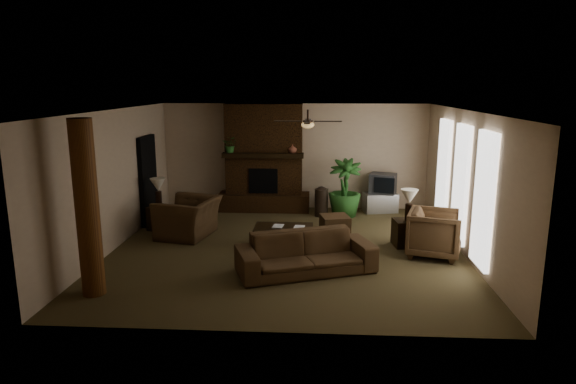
# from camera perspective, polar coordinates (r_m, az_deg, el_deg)

# --- Properties ---
(room_shell) EXTENTS (7.00, 7.00, 7.00)m
(room_shell) POSITION_cam_1_polar(r_m,az_deg,el_deg) (9.83, -0.14, 1.21)
(room_shell) COLOR brown
(room_shell) RESTS_ON ground
(fireplace) EXTENTS (2.40, 0.70, 2.80)m
(fireplace) POSITION_cam_1_polar(r_m,az_deg,el_deg) (13.11, -2.77, 2.90)
(fireplace) COLOR #452812
(fireplace) RESTS_ON ground
(windows) EXTENTS (0.08, 3.65, 2.35)m
(windows) POSITION_cam_1_polar(r_m,az_deg,el_deg) (10.42, 19.23, 0.87)
(windows) COLOR white
(windows) RESTS_ON ground
(log_column) EXTENTS (0.36, 0.36, 2.80)m
(log_column) POSITION_cam_1_polar(r_m,az_deg,el_deg) (8.27, -22.09, -1.84)
(log_column) COLOR brown
(log_column) RESTS_ON ground
(doorway) EXTENTS (0.10, 1.00, 2.10)m
(doorway) POSITION_cam_1_polar(r_m,az_deg,el_deg) (12.33, -15.78, 1.36)
(doorway) COLOR black
(doorway) RESTS_ON ground
(ceiling_fan) EXTENTS (1.35, 1.35, 0.37)m
(ceiling_fan) POSITION_cam_1_polar(r_m,az_deg,el_deg) (9.96, 2.28, 7.91)
(ceiling_fan) COLOR black
(ceiling_fan) RESTS_ON ceiling
(sofa) EXTENTS (2.51, 1.48, 0.95)m
(sofa) POSITION_cam_1_polar(r_m,az_deg,el_deg) (8.84, 2.06, -6.31)
(sofa) COLOR #4D3721
(sofa) RESTS_ON ground
(armchair_left) EXTENTS (1.09, 1.44, 1.13)m
(armchair_left) POSITION_cam_1_polar(r_m,az_deg,el_deg) (11.10, -11.41, -2.17)
(armchair_left) COLOR #4D3721
(armchair_left) RESTS_ON ground
(armchair_right) EXTENTS (1.15, 1.19, 1.00)m
(armchair_right) POSITION_cam_1_polar(r_m,az_deg,el_deg) (10.06, 16.53, -4.34)
(armchair_right) COLOR #4D3721
(armchair_right) RESTS_ON ground
(coffee_table) EXTENTS (1.20, 0.70, 0.43)m
(coffee_table) POSITION_cam_1_polar(r_m,az_deg,el_deg) (10.22, -0.49, -4.30)
(coffee_table) COLOR black
(coffee_table) RESTS_ON ground
(ottoman) EXTENTS (0.71, 0.71, 0.40)m
(ottoman) POSITION_cam_1_polar(r_m,az_deg,el_deg) (11.24, 5.41, -3.72)
(ottoman) COLOR #4D3721
(ottoman) RESTS_ON ground
(tv_stand) EXTENTS (0.93, 0.66, 0.50)m
(tv_stand) POSITION_cam_1_polar(r_m,az_deg,el_deg) (13.25, 10.54, -1.19)
(tv_stand) COLOR #B7B7BA
(tv_stand) RESTS_ON ground
(tv) EXTENTS (0.77, 0.69, 0.52)m
(tv) POSITION_cam_1_polar(r_m,az_deg,el_deg) (13.14, 10.86, 0.97)
(tv) COLOR #37373A
(tv) RESTS_ON tv_stand
(floor_vase) EXTENTS (0.34, 0.34, 0.77)m
(floor_vase) POSITION_cam_1_polar(r_m,az_deg,el_deg) (12.59, 3.86, -0.86)
(floor_vase) COLOR #2E2219
(floor_vase) RESTS_ON ground
(floor_plant) EXTENTS (0.92, 1.51, 0.82)m
(floor_plant) POSITION_cam_1_polar(r_m,az_deg,el_deg) (12.64, 6.50, -0.97)
(floor_plant) COLOR #2D6126
(floor_plant) RESTS_ON ground
(side_table_left) EXTENTS (0.66, 0.66, 0.55)m
(side_table_left) POSITION_cam_1_polar(r_m,az_deg,el_deg) (11.79, -14.31, -2.92)
(side_table_left) COLOR black
(side_table_left) RESTS_ON ground
(lamp_left) EXTENTS (0.44, 0.44, 0.65)m
(lamp_left) POSITION_cam_1_polar(r_m,az_deg,el_deg) (11.67, -14.71, 0.57)
(lamp_left) COLOR black
(lamp_left) RESTS_ON side_table_left
(side_table_right) EXTENTS (0.56, 0.56, 0.55)m
(side_table_right) POSITION_cam_1_polar(r_m,az_deg,el_deg) (10.59, 13.42, -4.59)
(side_table_right) COLOR black
(side_table_right) RESTS_ON ground
(lamp_right) EXTENTS (0.45, 0.45, 0.65)m
(lamp_right) POSITION_cam_1_polar(r_m,az_deg,el_deg) (10.40, 13.77, -0.78)
(lamp_right) COLOR black
(lamp_right) RESTS_ON side_table_right
(mantel_plant) EXTENTS (0.45, 0.48, 0.33)m
(mantel_plant) POSITION_cam_1_polar(r_m,az_deg,el_deg) (12.88, -6.62, 5.23)
(mantel_plant) COLOR #2D6126
(mantel_plant) RESTS_ON fireplace
(mantel_vase) EXTENTS (0.22, 0.23, 0.22)m
(mantel_vase) POSITION_cam_1_polar(r_m,az_deg,el_deg) (12.77, 0.53, 5.00)
(mantel_vase) COLOR #93503A
(mantel_vase) RESTS_ON fireplace
(book_a) EXTENTS (0.22, 0.05, 0.29)m
(book_a) POSITION_cam_1_polar(r_m,az_deg,el_deg) (10.15, -1.76, -3.23)
(book_a) COLOR #999999
(book_a) RESTS_ON coffee_table
(book_b) EXTENTS (0.21, 0.05, 0.29)m
(book_b) POSITION_cam_1_polar(r_m,az_deg,el_deg) (10.08, 0.69, -3.33)
(book_b) COLOR #999999
(book_b) RESTS_ON coffee_table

